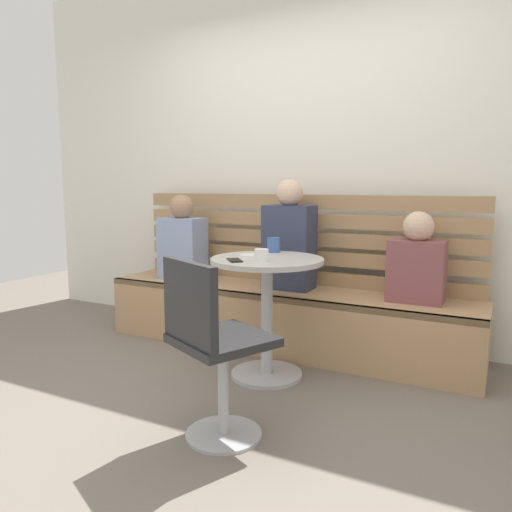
% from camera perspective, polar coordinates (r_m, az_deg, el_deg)
% --- Properties ---
extents(ground, '(8.00, 8.00, 0.00)m').
position_cam_1_polar(ground, '(2.65, -8.22, -18.05)').
color(ground, '#70665B').
extents(back_wall, '(5.20, 0.10, 2.90)m').
position_cam_1_polar(back_wall, '(3.84, 6.00, 12.37)').
color(back_wall, white).
rests_on(back_wall, ground).
extents(booth_bench, '(2.70, 0.52, 0.44)m').
position_cam_1_polar(booth_bench, '(3.55, 3.08, -7.27)').
color(booth_bench, tan).
rests_on(booth_bench, ground).
extents(booth_backrest, '(2.65, 0.04, 0.66)m').
position_cam_1_polar(booth_backrest, '(3.67, 4.70, 2.04)').
color(booth_backrest, '#A68157').
rests_on(booth_backrest, booth_bench).
extents(cafe_table, '(0.68, 0.68, 0.74)m').
position_cam_1_polar(cafe_table, '(2.97, 1.28, -4.46)').
color(cafe_table, '#ADADB2').
rests_on(cafe_table, ground).
extents(white_chair, '(0.53, 0.53, 0.85)m').
position_cam_1_polar(white_chair, '(2.25, -5.27, -10.13)').
color(white_chair, '#ADADB2').
rests_on(white_chair, ground).
extents(person_adult, '(0.34, 0.22, 0.77)m').
position_cam_1_polar(person_adult, '(3.46, 3.90, 1.86)').
color(person_adult, '#333851').
rests_on(person_adult, booth_bench).
extents(person_child_left, '(0.34, 0.22, 0.57)m').
position_cam_1_polar(person_child_left, '(3.24, 18.22, -0.73)').
color(person_child_left, brown).
rests_on(person_child_left, booth_bench).
extents(person_child_middle, '(0.34, 0.22, 0.66)m').
position_cam_1_polar(person_child_middle, '(3.88, -8.57, 1.65)').
color(person_child_middle, '#8C9EC6').
rests_on(person_child_middle, booth_bench).
extents(cup_ceramic_white, '(0.08, 0.08, 0.07)m').
position_cam_1_polar(cup_ceramic_white, '(2.81, 0.65, 0.12)').
color(cup_ceramic_white, white).
rests_on(cup_ceramic_white, cafe_table).
extents(cup_mug_blue, '(0.08, 0.08, 0.09)m').
position_cam_1_polar(cup_mug_blue, '(3.18, 2.06, 1.31)').
color(cup_mug_blue, '#3D5B9E').
rests_on(cup_mug_blue, cafe_table).
extents(plate_small, '(0.17, 0.17, 0.01)m').
position_cam_1_polar(plate_small, '(2.99, -0.32, 0.06)').
color(plate_small, white).
rests_on(plate_small, cafe_table).
extents(phone_on_table, '(0.14, 0.15, 0.01)m').
position_cam_1_polar(phone_on_table, '(2.82, -2.51, -0.49)').
color(phone_on_table, black).
rests_on(phone_on_table, cafe_table).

